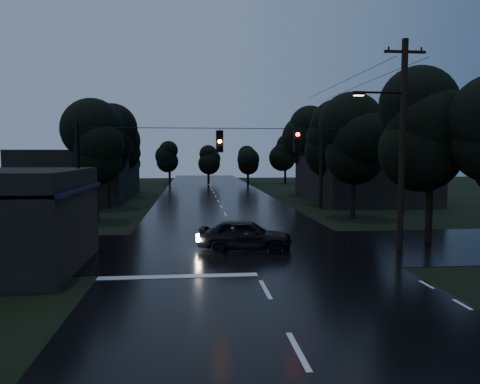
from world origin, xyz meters
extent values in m
plane|color=black|center=(0.00, 0.00, 0.00)|extent=(160.00, 160.00, 0.00)
cube|color=black|center=(0.00, 30.00, 0.00)|extent=(12.00, 120.00, 0.02)
cube|color=black|center=(0.00, 12.00, 0.00)|extent=(60.00, 9.00, 0.02)
cube|color=black|center=(-10.00, 9.00, 3.20)|extent=(6.00, 7.00, 0.12)
cube|color=black|center=(-7.00, 9.00, 3.20)|extent=(0.30, 7.00, 0.15)
cylinder|color=black|center=(-7.20, 6.00, 1.50)|extent=(0.10, 0.10, 3.00)
cylinder|color=black|center=(-7.20, 12.00, 1.50)|extent=(0.10, 0.10, 3.00)
cube|color=#E8CF5C|center=(-7.05, 7.50, 2.50)|extent=(0.06, 1.60, 0.50)
cube|color=#E8CF5C|center=(-7.05, 10.20, 2.50)|extent=(0.06, 1.20, 0.50)
cube|color=black|center=(14.00, 34.00, 2.20)|extent=(10.00, 14.00, 4.40)
cube|color=black|center=(-14.00, 40.00, 2.50)|extent=(10.00, 16.00, 5.00)
cylinder|color=black|center=(7.50, 11.00, 5.00)|extent=(0.30, 0.30, 10.00)
cube|color=black|center=(7.50, 11.00, 9.40)|extent=(2.00, 0.12, 0.12)
cylinder|color=black|center=(6.40, 11.00, 7.50)|extent=(2.20, 0.10, 0.10)
cube|color=black|center=(5.30, 11.00, 7.45)|extent=(0.60, 0.25, 0.18)
cube|color=#FFB266|center=(5.30, 11.00, 7.35)|extent=(0.45, 0.18, 0.03)
cylinder|color=black|center=(8.30, 28.00, 3.75)|extent=(0.30, 0.30, 7.50)
cube|color=black|center=(8.30, 28.00, 6.90)|extent=(2.00, 0.12, 0.12)
cylinder|color=black|center=(-7.50, 11.00, 3.00)|extent=(0.18, 0.18, 6.00)
cylinder|color=black|center=(0.00, 11.00, 5.80)|extent=(15.00, 0.03, 0.03)
cube|color=black|center=(-1.20, 11.00, 5.20)|extent=(0.32, 0.25, 1.00)
sphere|color=orange|center=(-1.20, 10.85, 5.20)|extent=(0.18, 0.18, 0.18)
cube|color=black|center=(2.40, 11.00, 5.20)|extent=(0.32, 0.25, 1.00)
sphere|color=#FF0C07|center=(2.40, 10.85, 5.20)|extent=(0.18, 0.18, 0.18)
cylinder|color=black|center=(10.00, 13.00, 1.40)|extent=(0.36, 0.36, 2.80)
sphere|color=black|center=(10.00, 13.00, 4.80)|extent=(4.48, 4.48, 4.48)
sphere|color=black|center=(10.00, 13.00, 6.00)|extent=(4.48, 4.48, 4.48)
sphere|color=black|center=(10.00, 13.00, 7.20)|extent=(4.48, 4.48, 4.48)
cylinder|color=black|center=(-9.00, 22.00, 1.22)|extent=(0.36, 0.36, 2.45)
sphere|color=black|center=(-9.00, 22.00, 4.20)|extent=(3.92, 3.92, 3.92)
sphere|color=black|center=(-9.00, 22.00, 5.25)|extent=(3.92, 3.92, 3.92)
sphere|color=black|center=(-9.00, 22.00, 6.30)|extent=(3.92, 3.92, 3.92)
cylinder|color=black|center=(-9.60, 30.00, 1.31)|extent=(0.36, 0.36, 2.62)
sphere|color=black|center=(-9.60, 30.00, 4.50)|extent=(4.20, 4.20, 4.20)
sphere|color=black|center=(-9.60, 30.00, 5.62)|extent=(4.20, 4.20, 4.20)
sphere|color=black|center=(-9.60, 30.00, 6.75)|extent=(4.20, 4.20, 4.20)
cylinder|color=black|center=(-10.20, 40.00, 1.40)|extent=(0.36, 0.36, 2.80)
sphere|color=black|center=(-10.20, 40.00, 4.80)|extent=(4.48, 4.48, 4.48)
sphere|color=black|center=(-10.20, 40.00, 6.00)|extent=(4.48, 4.48, 4.48)
sphere|color=black|center=(-10.20, 40.00, 7.20)|extent=(4.48, 4.48, 4.48)
cylinder|color=black|center=(9.00, 22.00, 1.31)|extent=(0.36, 0.36, 2.62)
sphere|color=black|center=(9.00, 22.00, 4.50)|extent=(4.20, 4.20, 4.20)
sphere|color=black|center=(9.00, 22.00, 5.62)|extent=(4.20, 4.20, 4.20)
sphere|color=black|center=(9.00, 22.00, 6.75)|extent=(4.20, 4.20, 4.20)
cylinder|color=black|center=(9.60, 30.00, 1.40)|extent=(0.36, 0.36, 2.80)
sphere|color=black|center=(9.60, 30.00, 4.80)|extent=(4.48, 4.48, 4.48)
sphere|color=black|center=(9.60, 30.00, 6.00)|extent=(4.48, 4.48, 4.48)
sphere|color=black|center=(9.60, 30.00, 7.20)|extent=(4.48, 4.48, 4.48)
cylinder|color=black|center=(10.20, 40.00, 1.49)|extent=(0.36, 0.36, 2.97)
sphere|color=black|center=(10.20, 40.00, 5.10)|extent=(4.76, 4.76, 4.76)
sphere|color=black|center=(10.20, 40.00, 6.38)|extent=(4.76, 4.76, 4.76)
sphere|color=black|center=(10.20, 40.00, 7.65)|extent=(4.76, 4.76, 4.76)
imported|color=black|center=(0.05, 11.65, 0.76)|extent=(4.73, 2.61, 1.52)
camera|label=1|loc=(-2.42, -10.43, 4.64)|focal=35.00mm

